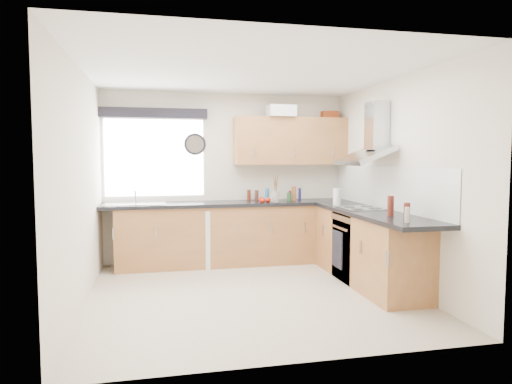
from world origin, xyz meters
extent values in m
plane|color=beige|center=(0.00, 0.00, 0.00)|extent=(3.60, 3.60, 0.00)
cube|color=white|center=(0.00, 0.00, 2.50)|extent=(3.60, 3.60, 0.02)
cube|color=silver|center=(0.00, 1.80, 1.25)|extent=(3.60, 0.02, 2.50)
cube|color=silver|center=(0.00, -1.80, 1.25)|extent=(3.60, 0.02, 2.50)
cube|color=silver|center=(-1.80, 0.00, 1.25)|extent=(0.02, 3.60, 2.50)
cube|color=silver|center=(1.80, 0.00, 1.25)|extent=(0.02, 3.60, 2.50)
cube|color=silver|center=(-1.05, 1.79, 1.55)|extent=(1.40, 0.02, 1.10)
cube|color=black|center=(-1.05, 1.70, 2.18)|extent=(1.50, 0.18, 0.14)
cube|color=white|center=(1.79, 0.30, 1.18)|extent=(0.01, 3.00, 0.54)
cube|color=brown|center=(-0.10, 1.51, 0.43)|extent=(3.00, 0.58, 0.86)
cube|color=brown|center=(1.50, 1.50, 0.43)|extent=(0.60, 0.60, 0.86)
cube|color=brown|center=(1.51, 0.15, 0.43)|extent=(0.58, 2.10, 0.86)
cube|color=black|center=(0.00, 1.50, 0.89)|extent=(3.60, 0.62, 0.05)
cube|color=black|center=(1.50, 0.00, 0.89)|extent=(0.62, 2.42, 0.05)
cube|color=black|center=(1.50, 0.30, 0.42)|extent=(0.56, 0.58, 0.85)
cube|color=#AFB2B8|center=(1.50, 0.30, 0.92)|extent=(0.52, 0.52, 0.01)
cube|color=brown|center=(0.95, 1.62, 1.80)|extent=(1.70, 0.35, 0.70)
cube|color=silver|center=(-0.15, 1.52, 0.41)|extent=(0.64, 0.62, 0.82)
cylinder|color=black|center=(-0.47, 1.78, 1.75)|extent=(0.32, 0.04, 0.32)
cube|color=silver|center=(0.77, 1.52, 2.23)|extent=(0.41, 0.30, 0.16)
cube|color=#9A3B16|center=(1.60, 1.72, 2.21)|extent=(0.26, 0.22, 0.11)
cylinder|color=gray|center=(0.65, 1.35, 0.99)|extent=(0.13, 0.13, 0.15)
cylinder|color=silver|center=(1.35, 0.76, 1.02)|extent=(0.12, 0.12, 0.23)
cylinder|color=#511A11|center=(0.32, 1.69, 0.99)|extent=(0.06, 0.06, 0.16)
cylinder|color=#BFB0A3|center=(0.63, 1.48, 0.96)|extent=(0.05, 0.05, 0.11)
cylinder|color=#451F18|center=(0.44, 1.67, 0.99)|extent=(0.06, 0.06, 0.15)
cylinder|color=brown|center=(0.98, 1.53, 1.02)|extent=(0.07, 0.07, 0.21)
cylinder|color=#1C1851|center=(1.12, 1.67, 1.00)|extent=(0.04, 0.04, 0.17)
cylinder|color=#1D5D8C|center=(0.58, 1.61, 1.00)|extent=(0.06, 0.06, 0.18)
cylinder|color=#1B4D24|center=(0.89, 1.47, 0.97)|extent=(0.06, 0.06, 0.12)
cylinder|color=#4D1011|center=(0.90, 1.48, 0.99)|extent=(0.04, 0.04, 0.15)
cylinder|color=#561A12|center=(1.50, -0.42, 1.02)|extent=(0.07, 0.07, 0.22)
cylinder|color=#BDB3A1|center=(1.40, -0.93, 0.99)|extent=(0.05, 0.05, 0.15)
cylinder|color=#5F1C14|center=(1.58, -0.61, 0.99)|extent=(0.07, 0.07, 0.16)
camera|label=1|loc=(-1.02, -5.00, 1.56)|focal=32.00mm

